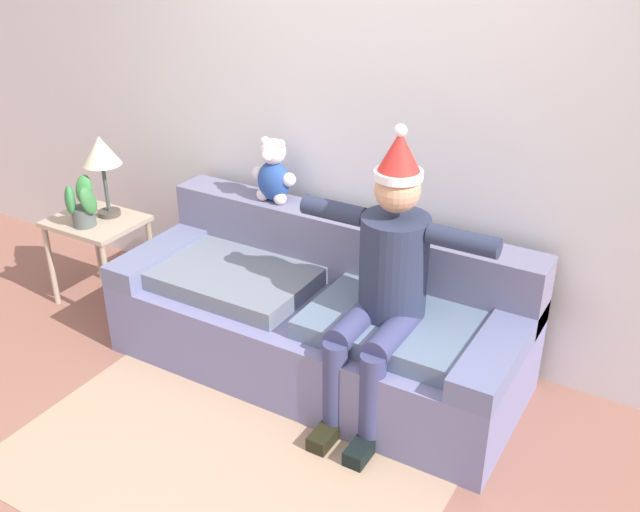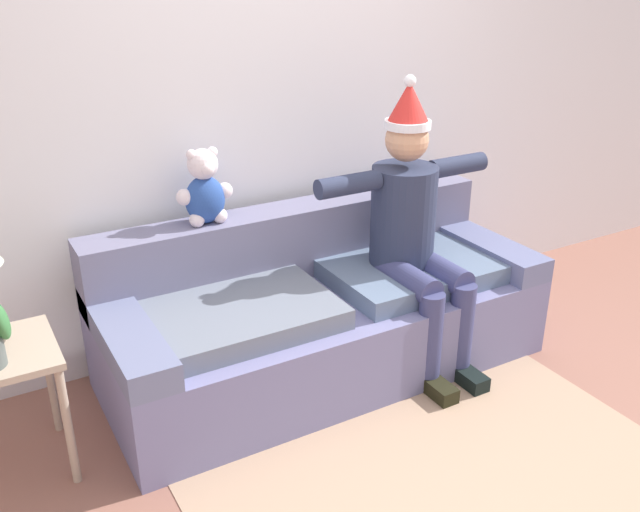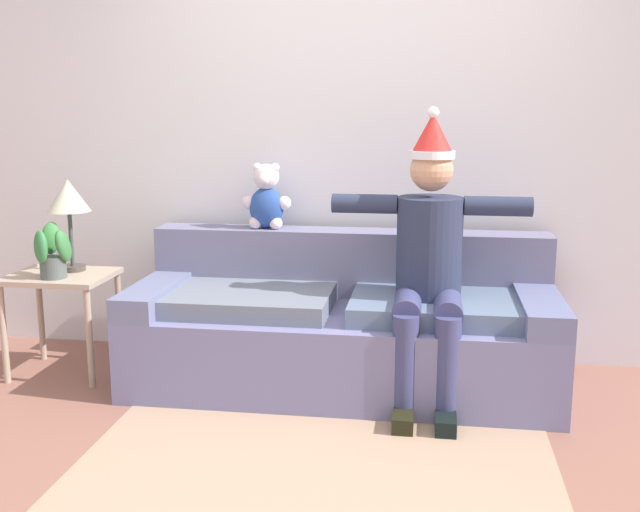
% 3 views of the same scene
% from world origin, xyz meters
% --- Properties ---
extents(ground_plane, '(10.00, 10.00, 0.00)m').
position_xyz_m(ground_plane, '(0.00, 0.00, 0.00)').
color(ground_plane, '#936050').
extents(back_wall, '(7.00, 0.10, 2.70)m').
position_xyz_m(back_wall, '(0.00, 1.55, 1.35)').
color(back_wall, silver).
rests_on(back_wall, ground_plane).
extents(couch, '(2.27, 0.92, 0.81)m').
position_xyz_m(couch, '(0.00, 1.01, 0.32)').
color(couch, slate).
rests_on(couch, ground_plane).
extents(person_seated, '(1.02, 0.77, 1.51)m').
position_xyz_m(person_seated, '(0.46, 0.84, 0.76)').
color(person_seated, '#2A324D').
rests_on(person_seated, ground_plane).
extents(teddy_bear, '(0.29, 0.17, 0.38)m').
position_xyz_m(teddy_bear, '(-0.49, 1.30, 0.98)').
color(teddy_bear, '#284B9A').
rests_on(teddy_bear, couch).
extents(area_rug, '(2.05, 1.14, 0.01)m').
position_xyz_m(area_rug, '(0.00, -0.05, 0.00)').
color(area_rug, tan).
rests_on(area_rug, ground_plane).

